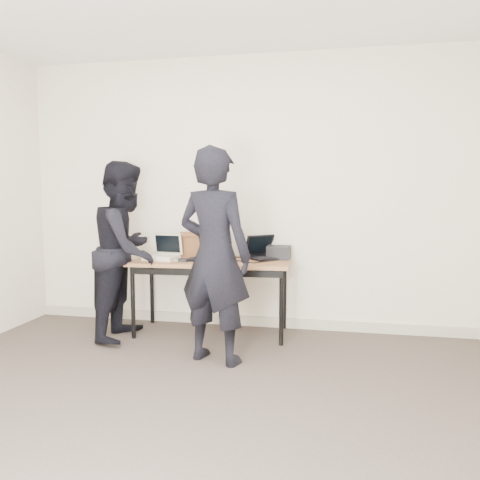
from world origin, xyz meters
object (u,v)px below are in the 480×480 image
(desk, at_px, (211,266))
(person_typist, at_px, (214,256))
(laptop_beige, at_px, (163,254))
(equipment_box, at_px, (279,252))
(laptop_center, at_px, (211,253))
(person_observer, at_px, (126,250))
(leather_satchel, at_px, (199,244))
(laptop_right, at_px, (264,253))

(desk, height_order, person_typist, person_typist)
(laptop_beige, relative_size, person_typist, 0.19)
(equipment_box, bearing_deg, laptop_beige, -168.16)
(equipment_box, distance_m, person_typist, 0.99)
(laptop_beige, distance_m, person_typist, 0.96)
(desk, height_order, laptop_center, laptop_center)
(person_typist, bearing_deg, person_observer, -9.83)
(desk, xyz_separation_m, leather_satchel, (-0.18, 0.23, 0.19))
(laptop_center, distance_m, laptop_right, 0.52)
(laptop_beige, xyz_separation_m, leather_satchel, (0.29, 0.27, 0.08))
(laptop_center, distance_m, person_typist, 0.76)
(leather_satchel, relative_size, person_observer, 0.23)
(desk, distance_m, laptop_right, 0.53)
(laptop_center, relative_size, person_observer, 0.25)
(laptop_center, xyz_separation_m, equipment_box, (0.64, 0.18, 0.00))
(desk, relative_size, person_typist, 0.89)
(laptop_beige, height_order, leather_satchel, leather_satchel)
(laptop_center, height_order, leather_satchel, laptop_center)
(desk, relative_size, equipment_box, 6.92)
(person_typist, bearing_deg, laptop_beige, -28.32)
(laptop_center, relative_size, person_typist, 0.24)
(laptop_beige, height_order, person_typist, person_typist)
(laptop_center, bearing_deg, desk, -53.67)
(laptop_beige, height_order, laptop_right, laptop_beige)
(equipment_box, bearing_deg, laptop_center, -164.54)
(laptop_right, xyz_separation_m, equipment_box, (0.14, 0.01, 0.01))
(laptop_right, bearing_deg, laptop_beige, 152.06)
(leather_satchel, bearing_deg, person_typist, -76.67)
(desk, xyz_separation_m, laptop_center, (-0.01, 0.02, 0.12))
(laptop_center, xyz_separation_m, person_typist, (0.22, -0.72, 0.08))
(desk, distance_m, person_typist, 0.76)
(laptop_beige, relative_size, laptop_right, 0.76)
(desk, relative_size, laptop_center, 3.74)
(desk, height_order, person_observer, person_observer)
(person_typist, bearing_deg, equipment_box, -98.71)
(laptop_beige, distance_m, leather_satchel, 0.40)
(laptop_right, relative_size, person_observer, 0.26)
(laptop_right, xyz_separation_m, person_typist, (-0.27, -0.89, 0.09))
(person_observer, bearing_deg, laptop_beige, -56.99)
(desk, relative_size, laptop_beige, 4.69)
(equipment_box, xyz_separation_m, person_typist, (-0.41, -0.90, 0.08))
(laptop_right, distance_m, person_typist, 0.93)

